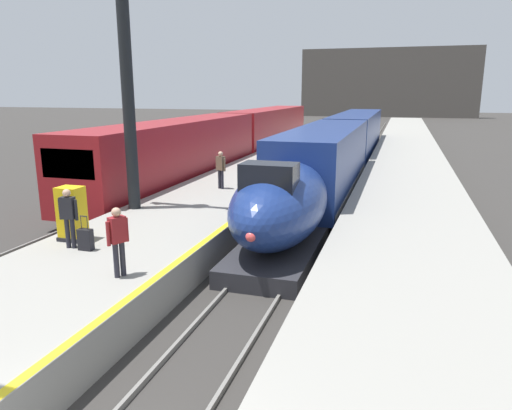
% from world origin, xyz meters
% --- Properties ---
extents(platform_left, '(4.80, 110.00, 1.05)m').
position_xyz_m(platform_left, '(-4.05, 24.75, 0.53)').
color(platform_left, gray).
rests_on(platform_left, ground).
extents(platform_right, '(4.80, 110.00, 1.05)m').
position_xyz_m(platform_right, '(4.05, 24.75, 0.53)').
color(platform_right, gray).
rests_on(platform_right, ground).
extents(platform_left_safety_stripe, '(0.20, 107.80, 0.01)m').
position_xyz_m(platform_left_safety_stripe, '(-1.77, 24.75, 1.05)').
color(platform_left_safety_stripe, yellow).
rests_on(platform_left_safety_stripe, platform_left).
extents(rail_main_left, '(0.08, 110.00, 0.12)m').
position_xyz_m(rail_main_left, '(-0.75, 27.50, 0.06)').
color(rail_main_left, slate).
rests_on(rail_main_left, ground).
extents(rail_main_right, '(0.08, 110.00, 0.12)m').
position_xyz_m(rail_main_right, '(0.75, 27.50, 0.06)').
color(rail_main_right, slate).
rests_on(rail_main_right, ground).
extents(rail_secondary_left, '(0.08, 110.00, 0.12)m').
position_xyz_m(rail_secondary_left, '(-8.85, 27.50, 0.06)').
color(rail_secondary_left, slate).
rests_on(rail_secondary_left, ground).
extents(rail_secondary_right, '(0.08, 110.00, 0.12)m').
position_xyz_m(rail_secondary_right, '(-7.35, 27.50, 0.06)').
color(rail_secondary_right, slate).
rests_on(rail_secondary_right, ground).
extents(highspeed_train_main, '(2.92, 38.02, 3.60)m').
position_xyz_m(highspeed_train_main, '(0.00, 26.13, 1.93)').
color(highspeed_train_main, navy).
rests_on(highspeed_train_main, ground).
extents(regional_train_adjacent, '(2.85, 36.60, 3.80)m').
position_xyz_m(regional_train_adjacent, '(-8.10, 29.11, 2.13)').
color(regional_train_adjacent, maroon).
rests_on(regional_train_adjacent, ground).
extents(station_column_mid, '(4.00, 0.68, 8.94)m').
position_xyz_m(station_column_mid, '(-5.90, 11.78, 6.44)').
color(station_column_mid, black).
rests_on(station_column_mid, platform_left).
extents(passenger_near_edge, '(0.57, 0.25, 1.69)m').
position_xyz_m(passenger_near_edge, '(-5.13, 7.14, 2.04)').
color(passenger_near_edge, '#23232D').
rests_on(passenger_near_edge, platform_left).
extents(passenger_mid_platform, '(0.37, 0.52, 1.69)m').
position_xyz_m(passenger_mid_platform, '(-2.63, 5.69, 2.04)').
color(passenger_mid_platform, '#23232D').
rests_on(passenger_mid_platform, platform_left).
extents(passenger_far_waiting, '(0.53, 0.35, 1.69)m').
position_xyz_m(passenger_far_waiting, '(-4.11, 16.17, 2.04)').
color(passenger_far_waiting, '#23232D').
rests_on(passenger_far_waiting, platform_left).
extents(rolling_suitcase, '(0.40, 0.22, 0.98)m').
position_xyz_m(rolling_suitcase, '(-4.62, 7.10, 1.35)').
color(rolling_suitcase, black).
rests_on(rolling_suitcase, platform_left).
extents(ticket_machine_yellow, '(0.76, 0.62, 1.60)m').
position_xyz_m(ticket_machine_yellow, '(-5.55, 7.79, 1.79)').
color(ticket_machine_yellow, yellow).
rests_on(ticket_machine_yellow, platform_left).
extents(terminus_back_wall, '(36.00, 2.00, 14.00)m').
position_xyz_m(terminus_back_wall, '(0.00, 102.00, 7.00)').
color(terminus_back_wall, '#4C4742').
rests_on(terminus_back_wall, ground).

